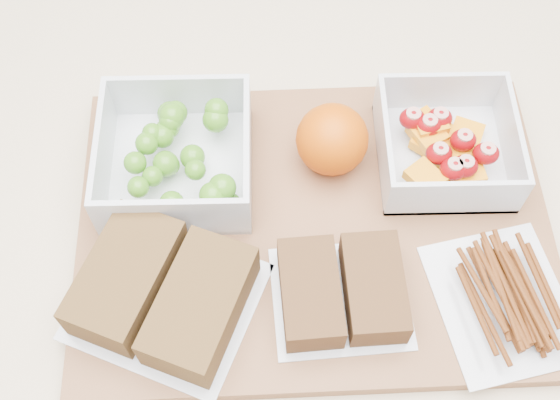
# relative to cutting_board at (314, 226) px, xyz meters

# --- Properties ---
(counter) EXTENTS (1.20, 0.90, 0.90)m
(counter) POSITION_rel_cutting_board_xyz_m (-0.02, 0.02, -0.46)
(counter) COLOR beige
(counter) RESTS_ON ground
(cutting_board) EXTENTS (0.43, 0.31, 0.02)m
(cutting_board) POSITION_rel_cutting_board_xyz_m (0.00, 0.00, 0.00)
(cutting_board) COLOR brown
(cutting_board) RESTS_ON counter
(grape_container) EXTENTS (0.13, 0.13, 0.06)m
(grape_container) POSITION_rel_cutting_board_xyz_m (-0.12, 0.06, 0.03)
(grape_container) COLOR silver
(grape_container) RESTS_ON cutting_board
(fruit_container) EXTENTS (0.12, 0.12, 0.05)m
(fruit_container) POSITION_rel_cutting_board_xyz_m (0.12, 0.07, 0.03)
(fruit_container) COLOR silver
(fruit_container) RESTS_ON cutting_board
(orange) EXTENTS (0.07, 0.07, 0.07)m
(orange) POSITION_rel_cutting_board_xyz_m (0.02, 0.07, 0.04)
(orange) COLOR #D65305
(orange) RESTS_ON cutting_board
(sandwich_bag_left) EXTENTS (0.18, 0.17, 0.04)m
(sandwich_bag_left) POSITION_rel_cutting_board_xyz_m (-0.13, -0.07, 0.03)
(sandwich_bag_left) COLOR silver
(sandwich_bag_left) RESTS_ON cutting_board
(sandwich_bag_center) EXTENTS (0.12, 0.11, 0.04)m
(sandwich_bag_center) POSITION_rel_cutting_board_xyz_m (0.02, -0.07, 0.03)
(sandwich_bag_center) COLOR silver
(sandwich_bag_center) RESTS_ON cutting_board
(pretzel_bag) EXTENTS (0.13, 0.15, 0.03)m
(pretzel_bag) POSITION_rel_cutting_board_xyz_m (0.15, -0.08, 0.02)
(pretzel_bag) COLOR silver
(pretzel_bag) RESTS_ON cutting_board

